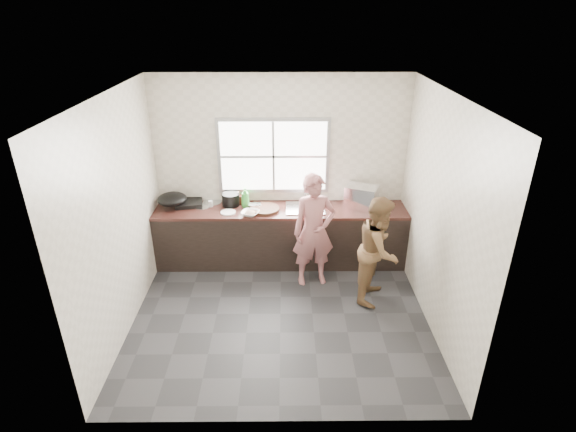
{
  "coord_description": "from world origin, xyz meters",
  "views": [
    {
      "loc": [
        0.06,
        -4.55,
        3.53
      ],
      "look_at": [
        0.1,
        0.65,
        1.05
      ],
      "focal_mm": 28.0,
      "sensor_mm": 36.0,
      "label": 1
    }
  ],
  "objects_px": {
    "bottle_brown_tall": "(239,198)",
    "bottle_brown_short": "(227,200)",
    "plate_food": "(228,212)",
    "bottle_green": "(245,197)",
    "pot_lid_right": "(212,202)",
    "burner": "(189,202)",
    "dish_rack": "(361,197)",
    "woman": "(314,234)",
    "bowl_mince": "(250,213)",
    "cutting_board": "(265,209)",
    "pot_lid_left": "(202,206)",
    "person_side": "(379,250)",
    "glass_jar": "(211,204)",
    "bowl_held": "(306,213)",
    "wok": "(172,199)",
    "bowl_crabs": "(311,213)",
    "black_pot": "(231,199)"
  },
  "relations": [
    {
      "from": "black_pot",
      "to": "bottle_brown_tall",
      "type": "xyz_separation_m",
      "value": [
        0.11,
        0.04,
        -0.0
      ]
    },
    {
      "from": "bottle_brown_tall",
      "to": "pot_lid_left",
      "type": "bearing_deg",
      "value": -169.73
    },
    {
      "from": "bottle_brown_tall",
      "to": "burner",
      "type": "height_order",
      "value": "bottle_brown_tall"
    },
    {
      "from": "bowl_held",
      "to": "bottle_green",
      "type": "relative_size",
      "value": 0.68
    },
    {
      "from": "woman",
      "to": "bottle_brown_short",
      "type": "bearing_deg",
      "value": 141.17
    },
    {
      "from": "cutting_board",
      "to": "wok",
      "type": "height_order",
      "value": "wok"
    },
    {
      "from": "person_side",
      "to": "dish_rack",
      "type": "relative_size",
      "value": 3.27
    },
    {
      "from": "bottle_green",
      "to": "bottle_brown_tall",
      "type": "xyz_separation_m",
      "value": [
        -0.11,
        0.11,
        -0.06
      ]
    },
    {
      "from": "bowl_mince",
      "to": "bowl_held",
      "type": "distance_m",
      "value": 0.77
    },
    {
      "from": "woman",
      "to": "person_side",
      "type": "relative_size",
      "value": 1.04
    },
    {
      "from": "burner",
      "to": "pot_lid_right",
      "type": "bearing_deg",
      "value": 9.54
    },
    {
      "from": "plate_food",
      "to": "burner",
      "type": "height_order",
      "value": "burner"
    },
    {
      "from": "bottle_green",
      "to": "pot_lid_left",
      "type": "height_order",
      "value": "bottle_green"
    },
    {
      "from": "bottle_brown_tall",
      "to": "bottle_brown_short",
      "type": "bearing_deg",
      "value": -168.04
    },
    {
      "from": "pot_lid_right",
      "to": "bottle_brown_tall",
      "type": "bearing_deg",
      "value": -7.89
    },
    {
      "from": "bowl_mince",
      "to": "bowl_crabs",
      "type": "distance_m",
      "value": 0.84
    },
    {
      "from": "burner",
      "to": "dish_rack",
      "type": "height_order",
      "value": "dish_rack"
    },
    {
      "from": "woman",
      "to": "glass_jar",
      "type": "relative_size",
      "value": 16.42
    },
    {
      "from": "plate_food",
      "to": "bowl_mince",
      "type": "bearing_deg",
      "value": -13.46
    },
    {
      "from": "person_side",
      "to": "plate_food",
      "type": "relative_size",
      "value": 6.69
    },
    {
      "from": "person_side",
      "to": "bottle_brown_tall",
      "type": "distance_m",
      "value": 2.17
    },
    {
      "from": "bowl_mince",
      "to": "dish_rack",
      "type": "bearing_deg",
      "value": 9.21
    },
    {
      "from": "burner",
      "to": "bowl_crabs",
      "type": "bearing_deg",
      "value": -12.29
    },
    {
      "from": "cutting_board",
      "to": "bottle_green",
      "type": "height_order",
      "value": "bottle_green"
    },
    {
      "from": "wok",
      "to": "dish_rack",
      "type": "relative_size",
      "value": 0.97
    },
    {
      "from": "black_pot",
      "to": "pot_lid_right",
      "type": "height_order",
      "value": "black_pot"
    },
    {
      "from": "pot_lid_left",
      "to": "pot_lid_right",
      "type": "bearing_deg",
      "value": 50.41
    },
    {
      "from": "bowl_crabs",
      "to": "bowl_held",
      "type": "bearing_deg",
      "value": 180.0
    },
    {
      "from": "person_side",
      "to": "wok",
      "type": "relative_size",
      "value": 3.38
    },
    {
      "from": "plate_food",
      "to": "burner",
      "type": "distance_m",
      "value": 0.68
    },
    {
      "from": "glass_jar",
      "to": "dish_rack",
      "type": "bearing_deg",
      "value": -1.06
    },
    {
      "from": "black_pot",
      "to": "bottle_brown_short",
      "type": "height_order",
      "value": "black_pot"
    },
    {
      "from": "bowl_mince",
      "to": "pot_lid_left",
      "type": "bearing_deg",
      "value": 157.87
    },
    {
      "from": "black_pot",
      "to": "pot_lid_left",
      "type": "distance_m",
      "value": 0.42
    },
    {
      "from": "plate_food",
      "to": "bottle_brown_tall",
      "type": "xyz_separation_m",
      "value": [
        0.12,
        0.31,
        0.08
      ]
    },
    {
      "from": "bowl_crabs",
      "to": "plate_food",
      "type": "distance_m",
      "value": 1.16
    },
    {
      "from": "bottle_brown_short",
      "to": "pot_lid_left",
      "type": "relative_size",
      "value": 0.6
    },
    {
      "from": "bottle_brown_tall",
      "to": "glass_jar",
      "type": "distance_m",
      "value": 0.41
    },
    {
      "from": "woman",
      "to": "black_pot",
      "type": "height_order",
      "value": "woman"
    },
    {
      "from": "woman",
      "to": "bowl_held",
      "type": "distance_m",
      "value": 0.39
    },
    {
      "from": "bowl_mince",
      "to": "cutting_board",
      "type": "bearing_deg",
      "value": 38.63
    },
    {
      "from": "pot_lid_right",
      "to": "plate_food",
      "type": "bearing_deg",
      "value": -53.02
    },
    {
      "from": "woman",
      "to": "bowl_held",
      "type": "xyz_separation_m",
      "value": [
        -0.1,
        0.34,
        0.16
      ]
    },
    {
      "from": "bowl_mince",
      "to": "bottle_brown_short",
      "type": "relative_size",
      "value": 1.61
    },
    {
      "from": "bowl_crabs",
      "to": "wok",
      "type": "height_order",
      "value": "wok"
    },
    {
      "from": "bottle_brown_tall",
      "to": "plate_food",
      "type": "bearing_deg",
      "value": -111.76
    },
    {
      "from": "bowl_mince",
      "to": "bowl_crabs",
      "type": "xyz_separation_m",
      "value": [
        0.84,
        0.0,
        -0.0
      ]
    },
    {
      "from": "person_side",
      "to": "glass_jar",
      "type": "relative_size",
      "value": 15.83
    },
    {
      "from": "burner",
      "to": "wok",
      "type": "height_order",
      "value": "wok"
    },
    {
      "from": "cutting_board",
      "to": "bottle_brown_short",
      "type": "xyz_separation_m",
      "value": [
        -0.56,
        0.19,
        0.05
      ]
    }
  ]
}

